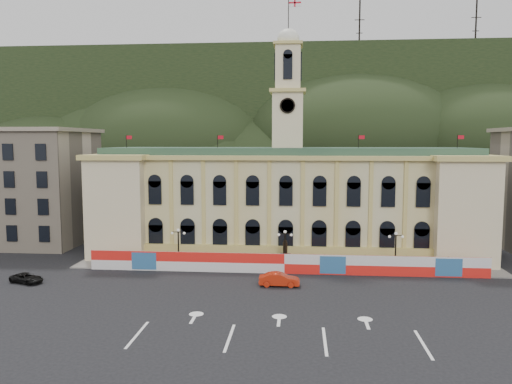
# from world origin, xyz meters

# --- Properties ---
(ground) EXTENTS (260.00, 260.00, 0.00)m
(ground) POSITION_xyz_m (0.00, 0.00, 0.00)
(ground) COLOR black
(ground) RESTS_ON ground
(lane_markings) EXTENTS (26.00, 10.00, 0.02)m
(lane_markings) POSITION_xyz_m (0.00, -5.00, 0.00)
(lane_markings) COLOR white
(lane_markings) RESTS_ON ground
(hill_ridge) EXTENTS (230.00, 80.00, 64.00)m
(hill_ridge) POSITION_xyz_m (0.03, 121.99, 19.48)
(hill_ridge) COLOR black
(hill_ridge) RESTS_ON ground
(city_hall) EXTENTS (56.20, 17.60, 37.10)m
(city_hall) POSITION_xyz_m (0.00, 27.63, 7.85)
(city_hall) COLOR beige
(city_hall) RESTS_ON ground
(side_building_left) EXTENTS (21.00, 17.00, 18.60)m
(side_building_left) POSITION_xyz_m (-43.00, 30.93, 9.33)
(side_building_left) COLOR #C3B096
(side_building_left) RESTS_ON ground
(hoarding_fence) EXTENTS (50.00, 0.44, 2.50)m
(hoarding_fence) POSITION_xyz_m (0.06, 15.07, 1.25)
(hoarding_fence) COLOR red
(hoarding_fence) RESTS_ON ground
(pavement) EXTENTS (56.00, 5.50, 0.16)m
(pavement) POSITION_xyz_m (0.00, 17.75, 0.08)
(pavement) COLOR slate
(pavement) RESTS_ON ground
(statue) EXTENTS (1.40, 1.40, 3.72)m
(statue) POSITION_xyz_m (0.00, 18.00, 1.19)
(statue) COLOR #595651
(statue) RESTS_ON ground
(lamp_left) EXTENTS (1.96, 0.44, 5.15)m
(lamp_left) POSITION_xyz_m (-14.00, 17.00, 3.07)
(lamp_left) COLOR black
(lamp_left) RESTS_ON ground
(lamp_center) EXTENTS (1.96, 0.44, 5.15)m
(lamp_center) POSITION_xyz_m (0.00, 17.00, 3.07)
(lamp_center) COLOR black
(lamp_center) RESTS_ON ground
(lamp_right) EXTENTS (1.96, 0.44, 5.15)m
(lamp_right) POSITION_xyz_m (14.00, 17.00, 3.07)
(lamp_right) COLOR black
(lamp_right) RESTS_ON ground
(red_sedan) EXTENTS (1.67, 4.68, 1.54)m
(red_sedan) POSITION_xyz_m (-0.42, 9.52, 0.77)
(red_sedan) COLOR red
(red_sedan) RESTS_ON ground
(black_suv) EXTENTS (4.35, 5.22, 1.14)m
(black_suv) POSITION_xyz_m (-30.00, 8.22, 0.57)
(black_suv) COLOR black
(black_suv) RESTS_ON ground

